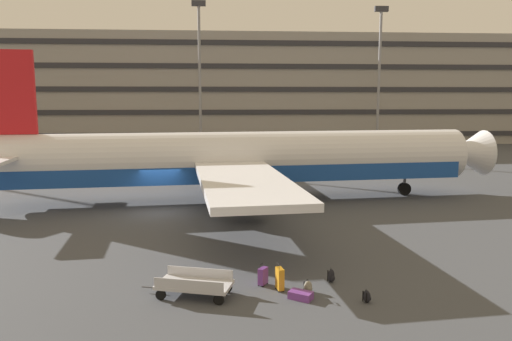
{
  "coord_description": "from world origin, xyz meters",
  "views": [
    {
      "loc": [
        3.71,
        -30.12,
        6.93
      ],
      "look_at": [
        5.68,
        -3.45,
        3.0
      ],
      "focal_mm": 34.74,
      "sensor_mm": 36.0,
      "label": 1
    }
  ],
  "objects_px": {
    "backpack_silver": "(331,276)",
    "backpack_red": "(367,297)",
    "suitcase_black": "(263,276)",
    "suitcase_laid_flat": "(301,295)",
    "airliner": "(236,160)",
    "backpack_scuffed": "(308,287)",
    "baggage_cart": "(194,284)",
    "suitcase_navy": "(280,279)"
  },
  "relations": [
    {
      "from": "backpack_scuffed",
      "to": "baggage_cart",
      "type": "distance_m",
      "value": 4.07
    },
    {
      "from": "suitcase_navy",
      "to": "baggage_cart",
      "type": "xyz_separation_m",
      "value": [
        -3.07,
        -0.31,
        -0.01
      ]
    },
    {
      "from": "airliner",
      "to": "baggage_cart",
      "type": "bearing_deg",
      "value": -97.01
    },
    {
      "from": "suitcase_black",
      "to": "backpack_scuffed",
      "type": "relative_size",
      "value": 1.73
    },
    {
      "from": "backpack_scuffed",
      "to": "baggage_cart",
      "type": "bearing_deg",
      "value": -179.48
    },
    {
      "from": "suitcase_laid_flat",
      "to": "backpack_scuffed",
      "type": "bearing_deg",
      "value": 57.73
    },
    {
      "from": "backpack_red",
      "to": "baggage_cart",
      "type": "bearing_deg",
      "value": 170.35
    },
    {
      "from": "baggage_cart",
      "to": "backpack_red",
      "type": "bearing_deg",
      "value": -9.65
    },
    {
      "from": "suitcase_navy",
      "to": "suitcase_black",
      "type": "height_order",
      "value": "suitcase_navy"
    },
    {
      "from": "suitcase_navy",
      "to": "suitcase_laid_flat",
      "type": "height_order",
      "value": "suitcase_navy"
    },
    {
      "from": "suitcase_navy",
      "to": "suitcase_black",
      "type": "bearing_deg",
      "value": 136.38
    },
    {
      "from": "suitcase_laid_flat",
      "to": "baggage_cart",
      "type": "height_order",
      "value": "baggage_cart"
    },
    {
      "from": "airliner",
      "to": "backpack_red",
      "type": "height_order",
      "value": "airliner"
    },
    {
      "from": "backpack_silver",
      "to": "backpack_red",
      "type": "relative_size",
      "value": 1.17
    },
    {
      "from": "backpack_silver",
      "to": "suitcase_laid_flat",
      "type": "bearing_deg",
      "value": -134.1
    },
    {
      "from": "backpack_scuffed",
      "to": "backpack_silver",
      "type": "distance_m",
      "value": 1.37
    },
    {
      "from": "suitcase_black",
      "to": "suitcase_laid_flat",
      "type": "distance_m",
      "value": 1.84
    },
    {
      "from": "airliner",
      "to": "backpack_silver",
      "type": "height_order",
      "value": "airliner"
    },
    {
      "from": "suitcase_laid_flat",
      "to": "suitcase_black",
      "type": "bearing_deg",
      "value": 131.03
    },
    {
      "from": "suitcase_navy",
      "to": "suitcase_laid_flat",
      "type": "relative_size",
      "value": 1.12
    },
    {
      "from": "backpack_red",
      "to": "baggage_cart",
      "type": "distance_m",
      "value": 6.0
    },
    {
      "from": "backpack_scuffed",
      "to": "backpack_silver",
      "type": "xyz_separation_m",
      "value": [
        1.05,
        0.88,
        0.05
      ]
    },
    {
      "from": "backpack_red",
      "to": "backpack_silver",
      "type": "bearing_deg",
      "value": 112.59
    },
    {
      "from": "backpack_silver",
      "to": "baggage_cart",
      "type": "xyz_separation_m",
      "value": [
        -5.11,
        -0.92,
        0.18
      ]
    },
    {
      "from": "suitcase_laid_flat",
      "to": "backpack_silver",
      "type": "height_order",
      "value": "backpack_silver"
    },
    {
      "from": "airliner",
      "to": "backpack_scuffed",
      "type": "relative_size",
      "value": 77.67
    },
    {
      "from": "backpack_silver",
      "to": "baggage_cart",
      "type": "height_order",
      "value": "baggage_cart"
    },
    {
      "from": "airliner",
      "to": "suitcase_laid_flat",
      "type": "relative_size",
      "value": 39.57
    },
    {
      "from": "backpack_silver",
      "to": "baggage_cart",
      "type": "distance_m",
      "value": 5.19
    },
    {
      "from": "airliner",
      "to": "suitcase_navy",
      "type": "height_order",
      "value": "airliner"
    },
    {
      "from": "airliner",
      "to": "backpack_red",
      "type": "xyz_separation_m",
      "value": [
        3.91,
        -17.23,
        -2.6
      ]
    },
    {
      "from": "backpack_scuffed",
      "to": "backpack_red",
      "type": "bearing_deg",
      "value": -29.42
    },
    {
      "from": "suitcase_navy",
      "to": "backpack_red",
      "type": "bearing_deg",
      "value": -24.8
    },
    {
      "from": "backpack_silver",
      "to": "suitcase_navy",
      "type": "bearing_deg",
      "value": -163.3
    },
    {
      "from": "backpack_scuffed",
      "to": "backpack_red",
      "type": "distance_m",
      "value": 2.12
    },
    {
      "from": "airliner",
      "to": "backpack_silver",
      "type": "relative_size",
      "value": 64.55
    },
    {
      "from": "suitcase_black",
      "to": "backpack_silver",
      "type": "height_order",
      "value": "suitcase_black"
    },
    {
      "from": "backpack_scuffed",
      "to": "backpack_silver",
      "type": "bearing_deg",
      "value": 40.12
    },
    {
      "from": "suitcase_black",
      "to": "backpack_red",
      "type": "distance_m",
      "value": 3.88
    },
    {
      "from": "airliner",
      "to": "suitcase_navy",
      "type": "xyz_separation_m",
      "value": [
        1.07,
        -15.92,
        -2.37
      ]
    },
    {
      "from": "suitcase_navy",
      "to": "backpack_red",
      "type": "distance_m",
      "value": 3.14
    },
    {
      "from": "backpack_scuffed",
      "to": "backpack_red",
      "type": "xyz_separation_m",
      "value": [
        1.85,
        -1.04,
        0.01
      ]
    }
  ]
}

